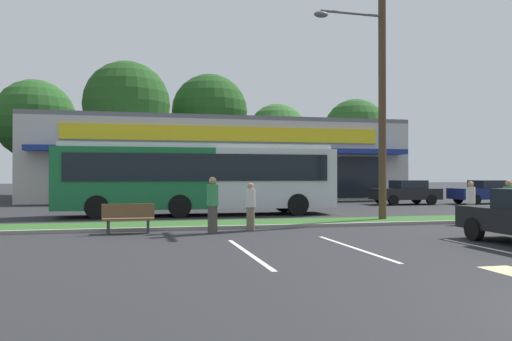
# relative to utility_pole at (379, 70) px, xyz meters

# --- Properties ---
(grass_median) EXTENTS (56.00, 2.20, 0.12)m
(grass_median) POSITION_rel_utility_pole_xyz_m (-2.93, -0.05, -5.93)
(grass_median) COLOR #2D5B23
(grass_median) RESTS_ON ground_plane
(curb_lip) EXTENTS (56.00, 0.24, 0.12)m
(curb_lip) POSITION_rel_utility_pole_xyz_m (-2.93, -1.27, -5.93)
(curb_lip) COLOR gray
(curb_lip) RESTS_ON ground_plane
(parking_stripe_0) EXTENTS (0.12, 4.80, 0.01)m
(parking_stripe_0) POSITION_rel_utility_pole_xyz_m (-6.73, -6.65, -5.99)
(parking_stripe_0) COLOR silver
(parking_stripe_0) RESTS_ON ground_plane
(parking_stripe_1) EXTENTS (0.12, 4.80, 0.01)m
(parking_stripe_1) POSITION_rel_utility_pole_xyz_m (-3.95, -6.41, -5.99)
(parking_stripe_1) COLOR silver
(parking_stripe_1) RESTS_ON ground_plane
(parking_stripe_2) EXTENTS (0.12, 4.80, 0.01)m
(parking_stripe_2) POSITION_rel_utility_pole_xyz_m (-0.70, -7.79, -5.99)
(parking_stripe_2) COLOR silver
(parking_stripe_2) RESTS_ON ground_plane
(storefront_building) EXTENTS (27.29, 11.47, 6.00)m
(storefront_building) POSITION_rel_utility_pole_xyz_m (-3.21, 21.01, -2.99)
(storefront_building) COLOR #BCB7AD
(storefront_building) RESTS_ON ground_plane
(tree_left) EXTENTS (7.35, 7.35, 10.71)m
(tree_left) POSITION_rel_utility_pole_xyz_m (-18.51, 32.22, 1.03)
(tree_left) COLOR #473323
(tree_left) RESTS_ON ground_plane
(tree_mid_left) EXTENTS (7.65, 7.65, 11.98)m
(tree_mid_left) POSITION_rel_utility_pole_xyz_m (-10.18, 28.32, 2.15)
(tree_mid_left) COLOR #473323
(tree_mid_left) RESTS_ON ground_plane
(tree_mid) EXTENTS (7.51, 7.51, 11.94)m
(tree_mid) POSITION_rel_utility_pole_xyz_m (-2.23, 32.18, 2.18)
(tree_mid) COLOR #473323
(tree_mid) RESTS_ON ground_plane
(tree_mid_right) EXTENTS (5.96, 5.96, 8.90)m
(tree_mid_right) POSITION_rel_utility_pole_xyz_m (4.22, 30.14, -0.08)
(tree_mid_right) COLOR #473323
(tree_mid_right) RESTS_ON ground_plane
(tree_right) EXTENTS (6.38, 6.38, 9.52)m
(tree_right) POSITION_rel_utility_pole_xyz_m (12.15, 29.29, 0.33)
(tree_right) COLOR #473323
(tree_right) RESTS_ON ground_plane
(utility_pole) EXTENTS (3.03, 2.40, 11.27)m
(utility_pole) POSITION_rel_utility_pole_xyz_m (0.00, 0.00, 0.00)
(utility_pole) COLOR #4C3826
(utility_pole) RESTS_ON ground_plane
(city_bus) EXTENTS (12.62, 2.80, 3.25)m
(city_bus) POSITION_rel_utility_pole_xyz_m (-6.51, 5.04, -4.22)
(city_bus) COLOR #196638
(city_bus) RESTS_ON ground_plane
(bus_stop_bench) EXTENTS (1.60, 0.45, 0.95)m
(bus_stop_bench) POSITION_rel_utility_pole_xyz_m (-9.54, -1.90, -5.49)
(bus_stop_bench) COLOR brown
(bus_stop_bench) RESTS_ON ground_plane
(car_0) EXTENTS (4.52, 1.99, 1.52)m
(car_0) POSITION_rel_utility_pole_xyz_m (12.66, 10.22, -5.21)
(car_0) COLOR navy
(car_0) RESTS_ON ground_plane
(car_2) EXTENTS (4.18, 1.96, 1.53)m
(car_2) POSITION_rel_utility_pole_xyz_m (7.28, 10.84, -5.21)
(car_2) COLOR black
(car_2) RESTS_ON ground_plane
(pedestrian_near_bench) EXTENTS (0.32, 0.32, 1.59)m
(pedestrian_near_bench) POSITION_rel_utility_pole_xyz_m (-5.58, -1.77, -5.19)
(pedestrian_near_bench) COLOR #726651
(pedestrian_near_bench) RESTS_ON ground_plane
(pedestrian_by_pole) EXTENTS (0.36, 0.36, 1.78)m
(pedestrian_by_pole) POSITION_rel_utility_pole_xyz_m (-6.95, -2.37, -5.10)
(pedestrian_by_pole) COLOR #47423D
(pedestrian_by_pole) RESTS_ON ground_plane
(pedestrian_mid) EXTENTS (0.32, 0.32, 1.61)m
(pedestrian_mid) POSITION_rel_utility_pole_xyz_m (2.91, -1.61, -5.18)
(pedestrian_mid) COLOR #726651
(pedestrian_mid) RESTS_ON ground_plane
(pedestrian_far) EXTENTS (0.34, 0.34, 1.68)m
(pedestrian_far) POSITION_rel_utility_pole_xyz_m (3.16, -3.30, -5.15)
(pedestrian_far) COLOR #726651
(pedestrian_far) RESTS_ON ground_plane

